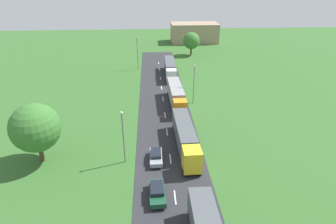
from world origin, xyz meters
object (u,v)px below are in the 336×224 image
at_px(lamppost_third, 194,82).
at_px(lamppost_fourth, 137,51).
at_px(lamppost_second, 123,135).
at_px(tree_maple, 191,41).
at_px(distant_building, 194,33).
at_px(car_fourth, 156,156).
at_px(truck_second, 185,137).
at_px(car_third, 157,192).
at_px(tree_oak, 35,128).
at_px(truck_fourth, 170,68).
at_px(truck_third, 176,95).

bearing_deg(lamppost_third, lamppost_fourth, 116.67).
bearing_deg(lamppost_fourth, lamppost_second, -90.72).
height_order(tree_maple, distant_building, tree_maple).
bearing_deg(car_fourth, truck_second, 32.86).
xyz_separation_m(car_third, tree_oak, (-16.16, 8.53, 4.61)).
xyz_separation_m(truck_fourth, lamppost_second, (-9.14, -38.02, 2.37)).
relative_size(car_third, lamppost_third, 0.55).
xyz_separation_m(lamppost_second, tree_maple, (17.46, 58.27, 0.25)).
height_order(truck_second, car_third, truck_second).
bearing_deg(car_fourth, lamppost_fourth, 94.99).
distance_m(truck_fourth, distant_building, 42.33).
relative_size(car_fourth, lamppost_third, 0.52).
height_order(truck_second, lamppost_fourth, lamppost_fourth).
height_order(lamppost_third, lamppost_fourth, lamppost_fourth).
height_order(tree_oak, tree_maple, tree_oak).
bearing_deg(car_third, lamppost_fourth, 94.19).
distance_m(truck_second, car_third, 11.47).
xyz_separation_m(car_third, lamppost_second, (-4.33, 7.57, 3.64)).
distance_m(truck_third, car_fourth, 19.89).
distance_m(lamppost_fourth, tree_maple, 22.08).
bearing_deg(car_third, truck_fourth, 83.98).
xyz_separation_m(truck_fourth, lamppost_fourth, (-8.59, 6.04, 2.91)).
bearing_deg(truck_third, tree_maple, 77.81).
height_order(lamppost_fourth, tree_maple, lamppost_fourth).
xyz_separation_m(car_fourth, lamppost_fourth, (-3.85, 44.15, 4.21)).
distance_m(truck_fourth, car_fourth, 38.42).
bearing_deg(lamppost_fourth, tree_oak, -106.03).
xyz_separation_m(truck_second, car_third, (-4.61, -10.42, -1.30)).
distance_m(car_fourth, distant_building, 80.46).
height_order(truck_fourth, lamppost_third, lamppost_third).
bearing_deg(truck_third, lamppost_fourth, 108.81).
height_order(lamppost_second, lamppost_fourth, lamppost_fourth).
bearing_deg(truck_fourth, lamppost_second, -103.52).
xyz_separation_m(truck_second, tree_oak, (-20.78, -1.88, 3.31)).
xyz_separation_m(lamppost_third, distant_building, (8.78, 58.53, -1.02)).
xyz_separation_m(tree_maple, distant_building, (3.97, 20.23, -1.17)).
bearing_deg(lamppost_second, car_third, -60.23).
xyz_separation_m(truck_second, truck_third, (0.08, 16.36, 0.08)).
xyz_separation_m(truck_second, tree_maple, (8.52, 55.42, 2.59)).
xyz_separation_m(truck_second, car_fourth, (-4.54, -2.93, -1.34)).
bearing_deg(lamppost_third, lamppost_second, -122.36).
height_order(lamppost_fourth, tree_oak, lamppost_fourth).
distance_m(truck_second, car_fourth, 5.57).
relative_size(car_fourth, tree_maple, 0.57).
relative_size(car_third, lamppost_fourth, 0.50).
distance_m(truck_third, tree_maple, 40.04).
distance_m(tree_oak, tree_maple, 64.36).
bearing_deg(lamppost_fourth, car_third, -85.81).
bearing_deg(lamppost_third, tree_maple, 82.85).
bearing_deg(lamppost_second, lamppost_fourth, 89.28).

